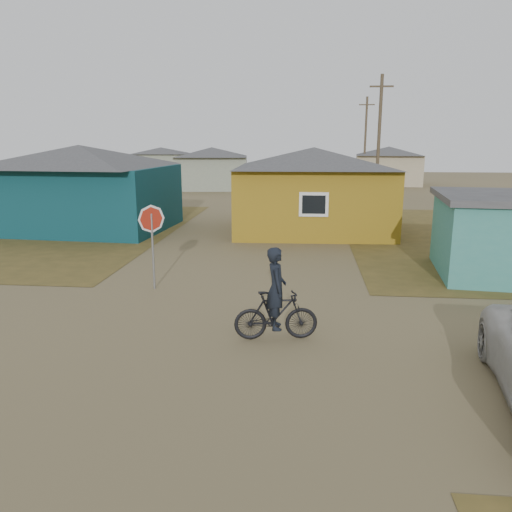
{
  "coord_description": "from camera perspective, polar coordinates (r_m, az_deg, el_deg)",
  "views": [
    {
      "loc": [
        2.14,
        -9.5,
        4.24
      ],
      "look_at": [
        0.91,
        3.0,
        1.3
      ],
      "focal_mm": 35.0,
      "sensor_mm": 36.0,
      "label": 1
    }
  ],
  "objects": [
    {
      "name": "ground",
      "position": [
        10.62,
        -6.59,
        -10.45
      ],
      "size": [
        120.0,
        120.0,
        0.0
      ],
      "primitive_type": "plane",
      "color": "brown"
    },
    {
      "name": "house_yellow",
      "position": [
        23.61,
        6.53,
        7.65
      ],
      "size": [
        7.72,
        6.76,
        3.9
      ],
      "color": "olive",
      "rests_on": "ground"
    },
    {
      "name": "house_beige_east",
      "position": [
        50.18,
        14.86,
        10.01
      ],
      "size": [
        6.95,
        6.05,
        3.6
      ],
      "color": "tan",
      "rests_on": "ground"
    },
    {
      "name": "utility_pole_far",
      "position": [
        47.8,
        12.37,
        12.75
      ],
      "size": [
        1.4,
        0.2,
        8.0
      ],
      "color": "#4D3F2E",
      "rests_on": "ground"
    },
    {
      "name": "house_teal",
      "position": [
        25.43,
        -19.3,
        7.51
      ],
      "size": [
        8.93,
        7.08,
        4.0
      ],
      "color": "#0A3038",
      "rests_on": "ground"
    },
    {
      "name": "cyclist",
      "position": [
        10.77,
        2.3,
        -5.77
      ],
      "size": [
        1.87,
        0.79,
        2.04
      ],
      "color": "black",
      "rests_on": "ground"
    },
    {
      "name": "stop_sign",
      "position": [
        14.46,
        -11.82,
        3.21
      ],
      "size": [
        0.77,
        0.3,
        2.46
      ],
      "color": "gray",
      "rests_on": "ground"
    },
    {
      "name": "house_pale_north",
      "position": [
        57.85,
        -10.76,
        10.48
      ],
      "size": [
        6.28,
        5.81,
        3.4
      ],
      "color": "gray",
      "rests_on": "ground"
    },
    {
      "name": "house_pale_west",
      "position": [
        44.32,
        -5.04,
        10.03
      ],
      "size": [
        7.04,
        6.15,
        3.6
      ],
      "color": "gray",
      "rests_on": "ground"
    },
    {
      "name": "utility_pole_near",
      "position": [
        31.8,
        13.85,
        12.61
      ],
      "size": [
        1.4,
        0.2,
        8.0
      ],
      "color": "#4D3F2E",
      "rests_on": "ground"
    }
  ]
}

